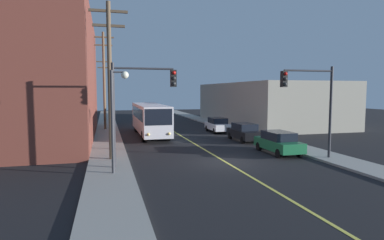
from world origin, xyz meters
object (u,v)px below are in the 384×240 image
Objects in this scene: parked_car_green at (278,142)px; traffic_signal_right_corner at (311,95)px; city_bus at (150,118)px; utility_pole_near at (110,74)px; parked_car_white at (218,125)px; street_lamp_left at (116,106)px; fire_hydrant at (275,137)px; utility_pole_mid at (104,76)px; parked_car_black at (244,132)px; utility_pole_far at (105,86)px; traffic_signal_left_corner at (140,95)px.

traffic_signal_right_corner reaches higher than parked_car_green.
utility_pole_near is at bearing -109.11° from city_bus.
city_bus is 2.73× the size of parked_car_white.
street_lamp_left reaches higher than fire_hydrant.
street_lamp_left is at bearing -125.18° from parked_car_white.
city_bus is at bearing 119.38° from traffic_signal_right_corner.
utility_pole_mid is 21.54m from street_lamp_left.
parked_car_black is 0.39× the size of utility_pole_mid.
utility_pole_mid is 1.86× the size of traffic_signal_right_corner.
street_lamp_left is 6.55× the size of fire_hydrant.
city_bus is 7.72m from parked_car_white.
utility_pole_far is 1.58× the size of traffic_signal_right_corner.
parked_car_black is 2.82m from fire_hydrant.
city_bus is at bearing 141.17° from fire_hydrant.
parked_car_black is 14.09m from utility_pole_near.
utility_pole_far is 34.36m from street_lamp_left.
parked_car_green is 6.27m from parked_car_black.
fire_hydrant is at bearing -43.89° from utility_pole_mid.
street_lamp_left is (-11.44, -16.22, 2.90)m from parked_car_white.
parked_car_black is 13.61m from traffic_signal_left_corner.
utility_pole_far is at bearing 89.86° from utility_pole_mid.
city_bus is at bearing 70.89° from utility_pole_near.
parked_car_black is 0.80× the size of street_lamp_left.
utility_pole_far is (-12.06, 18.10, 4.55)m from parked_car_white.
street_lamp_left is at bearing -86.20° from utility_pole_near.
parked_car_black is at bearing 135.35° from fire_hydrant.
utility_pole_near is at bearing 123.86° from traffic_signal_left_corner.
parked_car_white is 0.81× the size of street_lamp_left.
traffic_signal_left_corner is at bearing 175.95° from traffic_signal_right_corner.
utility_pole_mid reaches higher than utility_pole_far.
parked_car_white is at bearing 5.10° from city_bus.
city_bus reaches higher than fire_hydrant.
utility_pole_mid is 13.28× the size of fire_hydrant.
utility_pole_near is 30.50m from utility_pole_far.
city_bus is 2.76× the size of parked_car_green.
traffic_signal_right_corner is (12.86, -33.75, -1.09)m from utility_pole_far.
traffic_signal_right_corner is at bearing -14.60° from utility_pole_near.
parked_car_black is 0.46× the size of utility_pole_far.
traffic_signal_left_corner is 1.00× the size of traffic_signal_right_corner.
traffic_signal_right_corner is at bearing -76.26° from parked_car_green.
parked_car_green is 4.47m from traffic_signal_right_corner.
fire_hydrant is at bearing 63.84° from parked_car_green.
street_lamp_left is (-3.81, -15.54, 1.92)m from city_bus.
traffic_signal_left_corner is (-10.26, -8.24, 3.46)m from parked_car_black.
utility_pole_near is (-4.06, -11.72, 3.84)m from city_bus.
parked_car_green is 33.63m from utility_pole_far.
street_lamp_left is (-11.68, -9.57, 2.90)m from parked_car_black.
utility_pole_mid is 2.03× the size of street_lamp_left.
parked_car_black is at bearing -37.18° from city_bus.
utility_pole_far is 11.31× the size of fire_hydrant.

